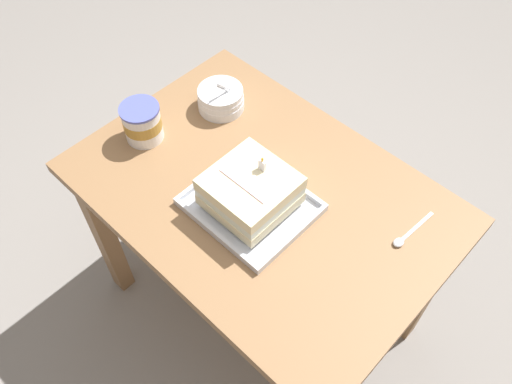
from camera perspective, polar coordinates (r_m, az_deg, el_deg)
The scene contains 7 objects.
ground_plane at distance 2.13m, azimuth 0.42°, elevation -12.10°, with size 8.00×8.00×0.00m, color gray.
dining_table at distance 1.58m, azimuth 0.55°, elevation -2.42°, with size 1.05×0.73×0.75m.
foil_tray at distance 1.45m, azimuth -0.60°, elevation -1.46°, with size 0.32×0.28×0.02m.
birthday_cake at distance 1.39m, azimuth -0.62°, elevation 0.14°, with size 0.21×0.21×0.14m.
bowl_stack at distance 1.69m, azimuth -3.83°, elevation 10.02°, with size 0.15×0.15×0.13m.
ice_cream_tub at distance 1.61m, azimuth -12.20°, elevation 7.36°, with size 0.12×0.12×0.12m.
serving_spoon_near_tray at distance 1.44m, azimuth 15.68°, elevation -4.81°, with size 0.03×0.16×0.01m.
Camera 1 is at (0.61, -0.66, 1.93)m, focal length 37.00 mm.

